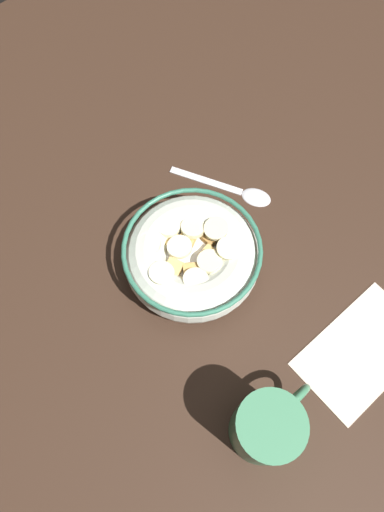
{
  "coord_description": "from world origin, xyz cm",
  "views": [
    {
      "loc": [
        -15.74,
        -17.6,
        56.11
      ],
      "look_at": [
        0.0,
        0.0,
        3.0
      ],
      "focal_mm": 32.86,
      "sensor_mm": 36.0,
      "label": 1
    }
  ],
  "objects_px": {
    "spoon": "(242,191)",
    "folded_napkin": "(362,351)",
    "coffee_mug": "(267,427)",
    "cereal_bowl": "(192,256)"
  },
  "relations": [
    {
      "from": "coffee_mug",
      "to": "folded_napkin",
      "type": "height_order",
      "value": "coffee_mug"
    },
    {
      "from": "spoon",
      "to": "folded_napkin",
      "type": "height_order",
      "value": "spoon"
    },
    {
      "from": "cereal_bowl",
      "to": "folded_napkin",
      "type": "bearing_deg",
      "value": -70.45
    },
    {
      "from": "spoon",
      "to": "coffee_mug",
      "type": "height_order",
      "value": "coffee_mug"
    },
    {
      "from": "cereal_bowl",
      "to": "folded_napkin",
      "type": "relative_size",
      "value": 1.08
    },
    {
      "from": "spoon",
      "to": "coffee_mug",
      "type": "distance_m",
      "value": 0.31
    },
    {
      "from": "spoon",
      "to": "folded_napkin",
      "type": "bearing_deg",
      "value": -100.35
    },
    {
      "from": "coffee_mug",
      "to": "folded_napkin",
      "type": "distance_m",
      "value": 0.16
    },
    {
      "from": "coffee_mug",
      "to": "folded_napkin",
      "type": "relative_size",
      "value": 0.63
    },
    {
      "from": "folded_napkin",
      "to": "cereal_bowl",
      "type": "bearing_deg",
      "value": 109.55
    }
  ]
}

